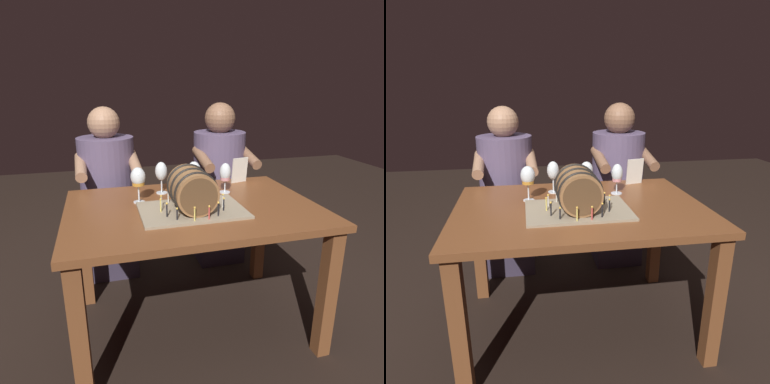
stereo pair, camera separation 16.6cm
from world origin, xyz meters
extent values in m
plane|color=black|center=(0.00, 0.00, 0.00)|extent=(8.00, 8.00, 0.00)
cube|color=brown|center=(0.00, 0.00, 0.71)|extent=(1.28, 0.88, 0.03)
cube|color=brown|center=(-0.58, -0.38, 0.35)|extent=(0.07, 0.07, 0.69)
cube|color=brown|center=(0.58, -0.38, 0.35)|extent=(0.07, 0.07, 0.69)
cube|color=brown|center=(-0.58, 0.38, 0.35)|extent=(0.07, 0.07, 0.69)
cube|color=brown|center=(0.58, 0.38, 0.35)|extent=(0.07, 0.07, 0.69)
cube|color=gray|center=(-0.02, -0.07, 0.74)|extent=(0.51, 0.35, 0.01)
cylinder|color=olive|center=(-0.02, -0.07, 0.84)|extent=(0.20, 0.24, 0.20)
cylinder|color=brown|center=(-0.02, -0.20, 0.84)|extent=(0.18, 0.00, 0.18)
cylinder|color=brown|center=(-0.02, 0.05, 0.84)|extent=(0.18, 0.00, 0.18)
torus|color=black|center=(-0.02, -0.16, 0.84)|extent=(0.22, 0.01, 0.22)
torus|color=black|center=(-0.02, -0.07, 0.84)|extent=(0.22, 0.01, 0.22)
torus|color=black|center=(-0.02, 0.01, 0.84)|extent=(0.22, 0.01, 0.22)
cylinder|color=silver|center=(0.13, -0.09, 0.77)|extent=(0.01, 0.01, 0.06)
sphere|color=#F9C64C|center=(0.13, -0.09, 0.81)|extent=(0.01, 0.01, 0.01)
cylinder|color=black|center=(0.12, -0.02, 0.77)|extent=(0.01, 0.01, 0.05)
sphere|color=#F9C64C|center=(0.12, -0.02, 0.80)|extent=(0.01, 0.01, 0.01)
cylinder|color=#D64C47|center=(0.06, 0.05, 0.77)|extent=(0.01, 0.01, 0.05)
sphere|color=#F9C64C|center=(0.06, 0.05, 0.80)|extent=(0.01, 0.01, 0.01)
cylinder|color=silver|center=(0.00, 0.08, 0.77)|extent=(0.01, 0.01, 0.06)
sphere|color=#F9C64C|center=(0.00, 0.08, 0.81)|extent=(0.01, 0.01, 0.01)
cylinder|color=silver|center=(-0.05, 0.08, 0.77)|extent=(0.01, 0.01, 0.06)
sphere|color=#F9C64C|center=(-0.05, 0.08, 0.81)|extent=(0.01, 0.01, 0.01)
cylinder|color=silver|center=(-0.12, 0.05, 0.77)|extent=(0.01, 0.01, 0.06)
sphere|color=#F9C64C|center=(-0.12, 0.05, 0.81)|extent=(0.01, 0.01, 0.01)
cylinder|color=silver|center=(-0.17, -0.01, 0.77)|extent=(0.01, 0.01, 0.05)
sphere|color=#F9C64C|center=(-0.17, -0.01, 0.80)|extent=(0.01, 0.01, 0.01)
cylinder|color=#EAD666|center=(-0.18, -0.07, 0.77)|extent=(0.01, 0.01, 0.06)
sphere|color=#F9C64C|center=(-0.18, -0.07, 0.81)|extent=(0.01, 0.01, 0.01)
cylinder|color=black|center=(-0.16, -0.14, 0.77)|extent=(0.01, 0.01, 0.06)
sphere|color=#F9C64C|center=(-0.16, -0.14, 0.81)|extent=(0.01, 0.01, 0.01)
cylinder|color=black|center=(-0.13, -0.19, 0.77)|extent=(0.01, 0.01, 0.05)
sphere|color=#F9C64C|center=(-0.13, -0.19, 0.80)|extent=(0.01, 0.01, 0.01)
cylinder|color=#EAD666|center=(-0.05, -0.23, 0.77)|extent=(0.01, 0.01, 0.06)
sphere|color=#F9C64C|center=(-0.05, -0.23, 0.80)|extent=(0.01, 0.01, 0.01)
cylinder|color=#D64C47|center=(0.02, -0.22, 0.77)|extent=(0.01, 0.01, 0.06)
sphere|color=#F9C64C|center=(0.02, -0.22, 0.80)|extent=(0.01, 0.01, 0.01)
cylinder|color=black|center=(0.07, -0.20, 0.77)|extent=(0.01, 0.01, 0.06)
sphere|color=#F9C64C|center=(0.07, -0.20, 0.81)|extent=(0.01, 0.01, 0.01)
cylinder|color=black|center=(0.12, -0.14, 0.77)|extent=(0.01, 0.01, 0.06)
sphere|color=#F9C64C|center=(0.12, -0.14, 0.80)|extent=(0.01, 0.01, 0.01)
cylinder|color=white|center=(0.08, 0.27, 0.73)|extent=(0.07, 0.07, 0.00)
cylinder|color=white|center=(0.08, 0.27, 0.77)|extent=(0.01, 0.01, 0.07)
ellipsoid|color=white|center=(0.08, 0.27, 0.85)|extent=(0.08, 0.08, 0.10)
cylinder|color=maroon|center=(0.08, 0.27, 0.82)|extent=(0.06, 0.06, 0.03)
cylinder|color=white|center=(-0.12, 0.26, 0.73)|extent=(0.06, 0.06, 0.00)
cylinder|color=white|center=(-0.12, 0.26, 0.77)|extent=(0.01, 0.01, 0.07)
ellipsoid|color=white|center=(-0.12, 0.26, 0.86)|extent=(0.07, 0.07, 0.11)
cylinder|color=white|center=(-0.26, 0.13, 0.73)|extent=(0.06, 0.06, 0.00)
cylinder|color=white|center=(-0.26, 0.13, 0.78)|extent=(0.01, 0.01, 0.09)
ellipsoid|color=white|center=(-0.26, 0.13, 0.87)|extent=(0.08, 0.08, 0.10)
cylinder|color=#C6842D|center=(-0.26, 0.13, 0.84)|extent=(0.06, 0.06, 0.04)
cylinder|color=white|center=(0.24, 0.17, 0.73)|extent=(0.06, 0.06, 0.00)
cylinder|color=white|center=(0.24, 0.17, 0.77)|extent=(0.01, 0.01, 0.07)
ellipsoid|color=white|center=(0.24, 0.17, 0.85)|extent=(0.06, 0.06, 0.10)
cylinder|color=pink|center=(0.24, 0.17, 0.82)|extent=(0.05, 0.05, 0.04)
cube|color=silver|center=(0.40, 0.35, 0.81)|extent=(0.11, 0.04, 0.16)
cube|color=#372D40|center=(-0.40, 0.74, 0.23)|extent=(0.34, 0.32, 0.45)
cylinder|color=#5B4C6B|center=(-0.40, 0.74, 0.72)|extent=(0.39, 0.39, 0.54)
sphere|color=#A87A5B|center=(-0.40, 0.74, 1.09)|extent=(0.21, 0.21, 0.21)
cylinder|color=#A87A5B|center=(-0.23, 0.61, 0.83)|extent=(0.08, 0.31, 0.14)
cylinder|color=#A87A5B|center=(-0.57, 0.60, 0.83)|extent=(0.08, 0.31, 0.14)
cube|color=#372D40|center=(0.40, 0.74, 0.23)|extent=(0.34, 0.32, 0.45)
cylinder|color=#5B4C6B|center=(0.40, 0.74, 0.72)|extent=(0.39, 0.39, 0.55)
sphere|color=brown|center=(0.40, 0.74, 1.10)|extent=(0.22, 0.22, 0.22)
cylinder|color=brown|center=(0.58, 0.61, 0.84)|extent=(0.08, 0.31, 0.14)
cylinder|color=brown|center=(0.24, 0.60, 0.84)|extent=(0.08, 0.31, 0.14)
camera|label=1|loc=(-0.44, -1.61, 1.33)|focal=32.10mm
camera|label=2|loc=(-0.28, -1.64, 1.33)|focal=32.10mm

